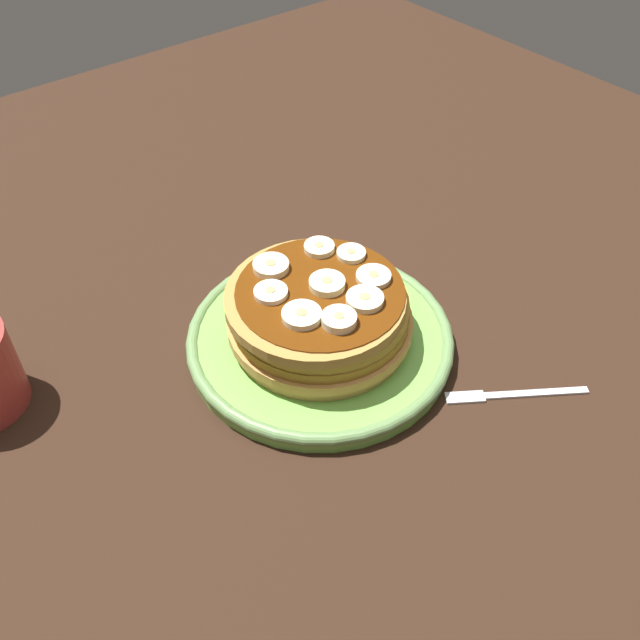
{
  "coord_description": "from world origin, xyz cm",
  "views": [
    {
      "loc": [
        29.44,
        36.29,
        48.62
      ],
      "look_at": [
        0.0,
        0.0,
        3.53
      ],
      "focal_mm": 39.4,
      "sensor_mm": 36.0,
      "label": 1
    }
  ],
  "objects_px": {
    "banana_slice_3": "(365,300)",
    "banana_slice_7": "(351,254)",
    "banana_slice_8": "(373,277)",
    "plate": "(320,338)",
    "banana_slice_6": "(271,266)",
    "banana_slice_4": "(271,293)",
    "banana_slice_0": "(330,286)",
    "banana_slice_1": "(302,316)",
    "pancake_stack": "(319,314)",
    "banana_slice_5": "(319,248)",
    "banana_slice_2": "(339,320)",
    "fork": "(508,394)"
  },
  "relations": [
    {
      "from": "plate",
      "to": "banana_slice_0",
      "type": "distance_m",
      "value": 0.06
    },
    {
      "from": "pancake_stack",
      "to": "banana_slice_1",
      "type": "relative_size",
      "value": 5.02
    },
    {
      "from": "banana_slice_5",
      "to": "banana_slice_7",
      "type": "distance_m",
      "value": 0.03
    },
    {
      "from": "plate",
      "to": "banana_slice_3",
      "type": "relative_size",
      "value": 7.56
    },
    {
      "from": "banana_slice_7",
      "to": "banana_slice_8",
      "type": "height_order",
      "value": "same"
    },
    {
      "from": "banana_slice_3",
      "to": "banana_slice_4",
      "type": "distance_m",
      "value": 0.08
    },
    {
      "from": "banana_slice_8",
      "to": "banana_slice_7",
      "type": "bearing_deg",
      "value": -99.51
    },
    {
      "from": "plate",
      "to": "banana_slice_0",
      "type": "xyz_separation_m",
      "value": [
        -0.01,
        0.0,
        0.06
      ]
    },
    {
      "from": "pancake_stack",
      "to": "banana_slice_3",
      "type": "xyz_separation_m",
      "value": [
        -0.02,
        0.04,
        0.03
      ]
    },
    {
      "from": "banana_slice_7",
      "to": "banana_slice_8",
      "type": "bearing_deg",
      "value": 80.49
    },
    {
      "from": "banana_slice_6",
      "to": "banana_slice_7",
      "type": "distance_m",
      "value": 0.08
    },
    {
      "from": "plate",
      "to": "banana_slice_7",
      "type": "distance_m",
      "value": 0.09
    },
    {
      "from": "banana_slice_4",
      "to": "banana_slice_1",
      "type": "bearing_deg",
      "value": 93.97
    },
    {
      "from": "banana_slice_2",
      "to": "fork",
      "type": "height_order",
      "value": "banana_slice_2"
    },
    {
      "from": "banana_slice_0",
      "to": "banana_slice_4",
      "type": "xyz_separation_m",
      "value": [
        0.05,
        -0.03,
        -0.0
      ]
    },
    {
      "from": "pancake_stack",
      "to": "banana_slice_7",
      "type": "xyz_separation_m",
      "value": [
        -0.06,
        -0.02,
        0.03
      ]
    },
    {
      "from": "banana_slice_4",
      "to": "banana_slice_6",
      "type": "xyz_separation_m",
      "value": [
        -0.02,
        -0.03,
        0.0
      ]
    },
    {
      "from": "banana_slice_3",
      "to": "banana_slice_5",
      "type": "height_order",
      "value": "same"
    },
    {
      "from": "banana_slice_6",
      "to": "banana_slice_5",
      "type": "bearing_deg",
      "value": 173.35
    },
    {
      "from": "banana_slice_8",
      "to": "fork",
      "type": "bearing_deg",
      "value": 108.32
    },
    {
      "from": "plate",
      "to": "banana_slice_1",
      "type": "distance_m",
      "value": 0.07
    },
    {
      "from": "banana_slice_3",
      "to": "banana_slice_4",
      "type": "xyz_separation_m",
      "value": [
        0.06,
        -0.06,
        -0.0
      ]
    },
    {
      "from": "plate",
      "to": "banana_slice_4",
      "type": "bearing_deg",
      "value": -31.6
    },
    {
      "from": "banana_slice_3",
      "to": "banana_slice_7",
      "type": "xyz_separation_m",
      "value": [
        -0.03,
        -0.06,
        -0.0
      ]
    },
    {
      "from": "pancake_stack",
      "to": "banana_slice_7",
      "type": "relative_size",
      "value": 6.27
    },
    {
      "from": "pancake_stack",
      "to": "fork",
      "type": "height_order",
      "value": "pancake_stack"
    },
    {
      "from": "banana_slice_8",
      "to": "plate",
      "type": "bearing_deg",
      "value": -21.17
    },
    {
      "from": "banana_slice_1",
      "to": "banana_slice_4",
      "type": "xyz_separation_m",
      "value": [
        0.0,
        -0.04,
        -0.0
      ]
    },
    {
      "from": "banana_slice_3",
      "to": "banana_slice_5",
      "type": "relative_size",
      "value": 1.15
    },
    {
      "from": "plate",
      "to": "banana_slice_6",
      "type": "bearing_deg",
      "value": -72.5
    },
    {
      "from": "banana_slice_1",
      "to": "banana_slice_3",
      "type": "bearing_deg",
      "value": 161.28
    },
    {
      "from": "pancake_stack",
      "to": "banana_slice_3",
      "type": "height_order",
      "value": "banana_slice_3"
    },
    {
      "from": "banana_slice_1",
      "to": "banana_slice_3",
      "type": "distance_m",
      "value": 0.06
    },
    {
      "from": "plate",
      "to": "banana_slice_6",
      "type": "distance_m",
      "value": 0.08
    },
    {
      "from": "banana_slice_6",
      "to": "fork",
      "type": "height_order",
      "value": "banana_slice_6"
    },
    {
      "from": "pancake_stack",
      "to": "banana_slice_1",
      "type": "distance_m",
      "value": 0.05
    },
    {
      "from": "banana_slice_2",
      "to": "fork",
      "type": "xyz_separation_m",
      "value": [
        -0.11,
        0.11,
        -0.07
      ]
    },
    {
      "from": "banana_slice_8",
      "to": "banana_slice_5",
      "type": "bearing_deg",
      "value": -79.79
    },
    {
      "from": "banana_slice_1",
      "to": "banana_slice_5",
      "type": "relative_size",
      "value": 1.18
    },
    {
      "from": "banana_slice_0",
      "to": "banana_slice_6",
      "type": "height_order",
      "value": "same"
    },
    {
      "from": "banana_slice_6",
      "to": "fork",
      "type": "distance_m",
      "value": 0.24
    },
    {
      "from": "banana_slice_0",
      "to": "banana_slice_5",
      "type": "xyz_separation_m",
      "value": [
        -0.03,
        -0.05,
        -0.0
      ]
    },
    {
      "from": "banana_slice_3",
      "to": "banana_slice_7",
      "type": "bearing_deg",
      "value": -120.41
    },
    {
      "from": "banana_slice_1",
      "to": "banana_slice_2",
      "type": "distance_m",
      "value": 0.03
    },
    {
      "from": "pancake_stack",
      "to": "fork",
      "type": "bearing_deg",
      "value": 121.52
    },
    {
      "from": "banana_slice_0",
      "to": "banana_slice_3",
      "type": "xyz_separation_m",
      "value": [
        -0.01,
        0.03,
        -0.0
      ]
    },
    {
      "from": "plate",
      "to": "banana_slice_8",
      "type": "relative_size",
      "value": 7.9
    },
    {
      "from": "banana_slice_4",
      "to": "banana_slice_6",
      "type": "relative_size",
      "value": 0.91
    },
    {
      "from": "pancake_stack",
      "to": "banana_slice_1",
      "type": "xyz_separation_m",
      "value": [
        0.03,
        0.02,
        0.03
      ]
    },
    {
      "from": "banana_slice_0",
      "to": "banana_slice_1",
      "type": "distance_m",
      "value": 0.04
    }
  ]
}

